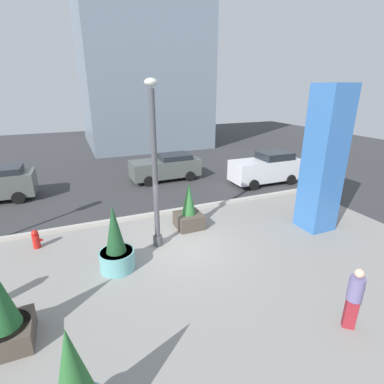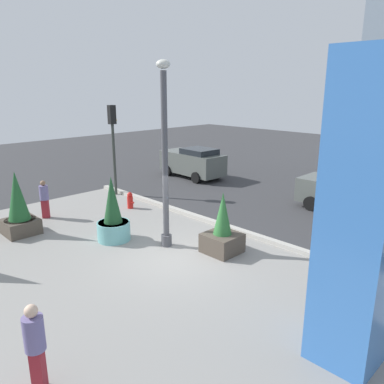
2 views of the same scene
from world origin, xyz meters
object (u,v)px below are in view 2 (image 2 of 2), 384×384
Objects in this scene: fire_hydrant at (130,200)px; traffic_light_far_side at (113,135)px; pedestrian_crossing at (35,344)px; potted_plant_curbside at (113,218)px; car_passing_lane at (353,194)px; art_pillar_blue at (361,218)px; pedestrian_on_sidewalk at (44,198)px; potted_plant_by_pillar at (19,209)px; car_curb_east at (193,162)px; lamp_post at (165,161)px; potted_plant_near_left at (222,232)px.

fire_hydrant is 0.17× the size of traffic_light_far_side.
pedestrian_crossing reaches higher than fire_hydrant.
potted_plant_curbside is at bearing 135.73° from pedestrian_crossing.
art_pillar_blue is at bearing -67.47° from car_passing_lane.
art_pillar_blue is 8.73m from potted_plant_curbside.
art_pillar_blue reaches higher than pedestrian_on_sidewalk.
art_pillar_blue is 2.51× the size of potted_plant_by_pillar.
potted_plant_curbside reaches higher than car_curb_east.
pedestrian_crossing is at bearing -126.17° from art_pillar_blue.
fire_hydrant is at bearing -19.47° from traffic_light_far_side.
lamp_post is 3.51× the size of pedestrian_crossing.
car_passing_lane is (4.68, 9.00, 0.01)m from potted_plant_curbside.
art_pillar_blue is 6.21m from pedestrian_crossing.
art_pillar_blue reaches higher than potted_plant_near_left.
pedestrian_on_sidewalk is (0.97, -9.59, -0.04)m from car_curb_east.
car_curb_east is at bearing 100.51° from potted_plant_by_pillar.
potted_plant_near_left is at bearing 103.28° from pedestrian_crossing.
potted_plant_near_left is at bearing -100.35° from car_passing_lane.
traffic_light_far_side reaches higher than car_curb_east.
lamp_post is at bearing -110.37° from car_passing_lane.
lamp_post is 2.56× the size of potted_plant_by_pillar.
traffic_light_far_side is (-5.00, 3.44, 2.15)m from potted_plant_curbside.
potted_plant_by_pillar is 0.53× the size of car_passing_lane.
car_curb_east is (-8.37, 6.96, 0.20)m from potted_plant_near_left.
car_passing_lane is at bearing 29.89° from traffic_light_far_side.
potted_plant_by_pillar is 7.52m from potted_plant_near_left.
potted_plant_near_left is at bearing -39.74° from car_curb_east.
lamp_post reaches higher than potted_plant_by_pillar.
lamp_post is at bearing 119.33° from pedestrian_crossing.
art_pillar_blue is at bearing -33.93° from car_curb_east.
pedestrian_crossing is at bearing -88.66° from car_passing_lane.
pedestrian_on_sidewalk is (-1.08, 1.44, -0.09)m from potted_plant_by_pillar.
potted_plant_curbside is at bearing 9.56° from pedestrian_on_sidewalk.
pedestrian_crossing is at bearing -76.72° from potted_plant_near_left.
pedestrian_crossing is (7.94, -2.76, -0.01)m from potted_plant_by_pillar.
traffic_light_far_side is (-2.06, 5.55, 2.01)m from potted_plant_by_pillar.
traffic_light_far_side is (-13.47, 3.57, 0.02)m from art_pillar_blue.
art_pillar_blue is (6.76, -1.13, 0.01)m from lamp_post.
lamp_post is 10.56m from car_curb_east.
potted_plant_near_left is 7.02m from pedestrian_crossing.
traffic_light_far_side is at bearing 160.53° from fire_hydrant.
car_passing_lane reaches higher than pedestrian_on_sidewalk.
lamp_post is 1.02× the size of art_pillar_blue.
potted_plant_by_pillar reaches higher than potted_plant_near_left.
potted_plant_near_left is 0.49× the size of car_curb_east.
potted_plant_by_pillar is at bearing -146.18° from lamp_post.
potted_plant_curbside is at bearing -150.09° from potted_plant_near_left.
art_pillar_blue reaches higher than car_curb_east.
potted_plant_curbside reaches higher than fire_hydrant.
pedestrian_on_sidewalk is (-12.48, -0.54, -2.09)m from art_pillar_blue.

